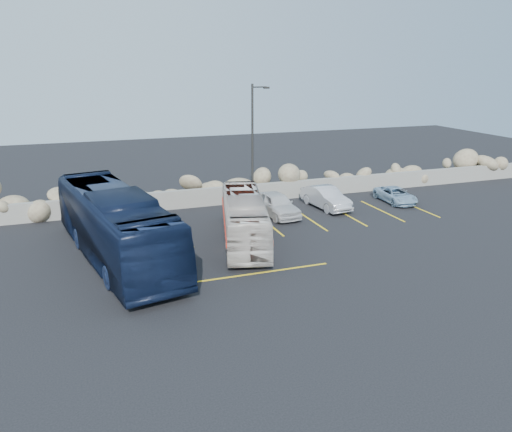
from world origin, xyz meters
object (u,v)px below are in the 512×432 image
object	(u,v)px
vintage_bus	(244,218)
tour_coach	(115,225)
lamppost	(253,146)
car_b	(326,198)
car_d	(396,195)
car_a	(277,204)

from	to	relation	value
vintage_bus	tour_coach	world-z (taller)	tour_coach
lamppost	vintage_bus	size ratio (longest dim) A/B	0.90
car_b	car_d	bearing A→B (deg)	-9.42
lamppost	tour_coach	distance (m)	10.65
lamppost	car_b	bearing A→B (deg)	-7.57
lamppost	tour_coach	bearing A→B (deg)	-149.08
tour_coach	vintage_bus	bearing A→B (deg)	-7.73
tour_coach	lamppost	bearing A→B (deg)	19.42
lamppost	car_b	distance (m)	6.06
car_a	car_d	size ratio (longest dim) A/B	1.17
car_a	vintage_bus	bearing A→B (deg)	-136.57
lamppost	vintage_bus	xyz separation A→B (m)	(-2.22, -4.88, -3.06)
tour_coach	car_b	bearing A→B (deg)	7.32
car_a	car_d	distance (m)	8.86
lamppost	car_b	xyz separation A→B (m)	(4.84, -0.64, -3.59)
lamppost	car_d	size ratio (longest dim) A/B	2.19
lamppost	car_b	size ratio (longest dim) A/B	1.88
car_a	lamppost	bearing A→B (deg)	130.40
lamppost	car_d	bearing A→B (deg)	-5.54
lamppost	tour_coach	world-z (taller)	lamppost
lamppost	vintage_bus	world-z (taller)	lamppost
vintage_bus	car_a	size ratio (longest dim) A/B	2.08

